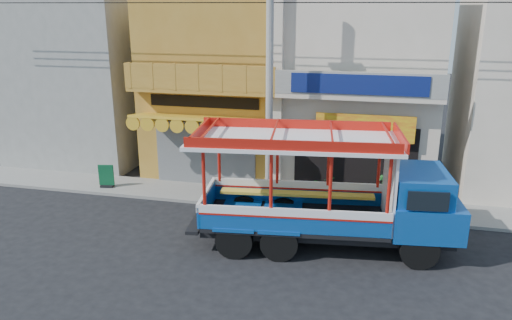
{
  "coord_description": "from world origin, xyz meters",
  "views": [
    {
      "loc": [
        2.48,
        -13.59,
        7.22
      ],
      "look_at": [
        -1.29,
        2.5,
        2.08
      ],
      "focal_mm": 35.0,
      "sensor_mm": 36.0,
      "label": 1
    }
  ],
  "objects": [
    {
      "name": "shophouse_right",
      "position": [
        2.0,
        7.96,
        4.11
      ],
      "size": [
        6.0,
        6.75,
        8.24
      ],
      "color": "beige",
      "rests_on": "ground"
    },
    {
      "name": "filler_building_left",
      "position": [
        -11.0,
        8.0,
        3.8
      ],
      "size": [
        6.0,
        6.0,
        7.6
      ],
      "primitive_type": "cube",
      "color": "gray",
      "rests_on": "ground"
    },
    {
      "name": "potted_plant_a",
      "position": [
        0.84,
        3.96,
        0.63
      ],
      "size": [
        1.22,
        1.22,
        1.03
      ],
      "primitive_type": "imported",
      "rotation": [
        0.0,
        0.0,
        0.76
      ],
      "color": "#195821",
      "rests_on": "sidewalk"
    },
    {
      "name": "green_sign",
      "position": [
        -7.8,
        3.63,
        0.52
      ],
      "size": [
        0.62,
        0.37,
        0.94
      ],
      "color": "black",
      "rests_on": "sidewalk"
    },
    {
      "name": "ground",
      "position": [
        0.0,
        0.0,
        0.0
      ],
      "size": [
        90.0,
        90.0,
        0.0
      ],
      "primitive_type": "plane",
      "color": "black",
      "rests_on": "ground"
    },
    {
      "name": "potted_plant_c",
      "position": [
        3.11,
        4.7,
        0.67
      ],
      "size": [
        0.67,
        0.67,
        1.1
      ],
      "primitive_type": "imported",
      "rotation": [
        0.0,
        0.0,
        4.62
      ],
      "color": "#195821",
      "rests_on": "sidewalk"
    },
    {
      "name": "utility_pole",
      "position": [
        -0.85,
        3.3,
        5.03
      ],
      "size": [
        28.0,
        0.26,
        9.0
      ],
      "color": "gray",
      "rests_on": "ground"
    },
    {
      "name": "potted_plant_b",
      "position": [
        3.16,
        4.11,
        0.54
      ],
      "size": [
        0.54,
        0.58,
        0.85
      ],
      "primitive_type": "imported",
      "rotation": [
        0.0,
        0.0,
        2.04
      ],
      "color": "#195821",
      "rests_on": "sidewalk"
    },
    {
      "name": "party_pilaster",
      "position": [
        -1.0,
        4.85,
        4.0
      ],
      "size": [
        0.35,
        0.3,
        8.0
      ],
      "primitive_type": "cube",
      "color": "beige",
      "rests_on": "ground"
    },
    {
      "name": "shophouse_left",
      "position": [
        -4.0,
        7.96,
        4.11
      ],
      "size": [
        6.0,
        7.5,
        8.24
      ],
      "color": "#A47124",
      "rests_on": "ground"
    },
    {
      "name": "sidewalk",
      "position": [
        0.0,
        4.0,
        0.06
      ],
      "size": [
        30.0,
        2.0,
        0.12
      ],
      "primitive_type": "cube",
      "color": "slate",
      "rests_on": "ground"
    },
    {
      "name": "songthaew_truck",
      "position": [
        1.87,
        0.71,
        1.8
      ],
      "size": [
        8.24,
        3.46,
        3.74
      ],
      "color": "black",
      "rests_on": "ground"
    }
  ]
}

